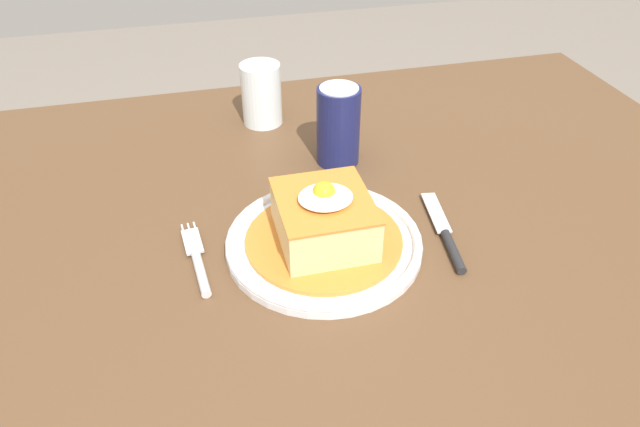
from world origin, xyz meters
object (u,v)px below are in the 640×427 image
fork (198,263)px  knife (448,240)px  main_plate (324,242)px  soda_can (338,126)px  drinking_glass (262,98)px

fork → knife: bearing=-6.0°
main_plate → soda_can: 0.22m
main_plate → soda_can: soda_can is taller
drinking_glass → knife: bearing=-65.5°
fork → soda_can: 0.31m
knife → soda_can: (-0.08, 0.23, 0.06)m
main_plate → soda_can: (0.07, 0.20, 0.05)m
soda_can → drinking_glass: (-0.09, 0.16, -0.02)m
knife → soda_can: bearing=110.0°
soda_can → drinking_glass: size_ratio=1.18×
fork → soda_can: (0.23, 0.20, 0.06)m
knife → drinking_glass: 0.43m
knife → main_plate: bearing=168.9°
drinking_glass → fork: bearing=-111.8°
main_plate → fork: (-0.16, 0.00, -0.00)m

